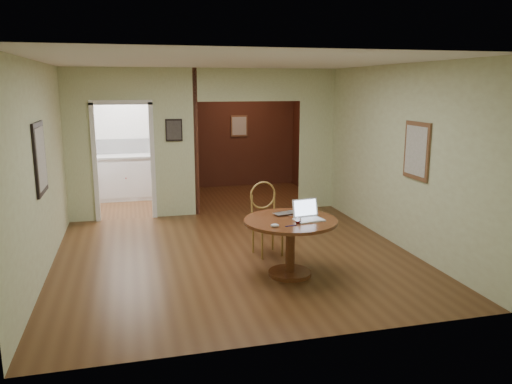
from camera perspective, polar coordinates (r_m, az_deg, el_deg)
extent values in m
plane|color=#4A2B15|center=(7.18, -2.34, -7.35)|extent=(5.00, 5.00, 0.00)
plane|color=white|center=(6.78, -2.54, 14.70)|extent=(5.00, 5.00, 0.00)
plane|color=beige|center=(4.48, 4.16, -1.36)|extent=(5.00, 0.00, 5.00)
plane|color=beige|center=(6.80, -23.53, 2.29)|extent=(0.00, 5.00, 5.00)
plane|color=beige|center=(7.75, 16.01, 3.92)|extent=(0.00, 5.00, 5.00)
cube|color=beige|center=(9.23, -19.61, 4.92)|extent=(0.50, 2.70, 0.04)
cube|color=beige|center=(9.22, -9.32, 5.46)|extent=(0.80, 2.70, 0.04)
cube|color=beige|center=(9.84, 6.91, 5.94)|extent=(0.70, 2.70, 0.04)
plane|color=white|center=(11.18, -14.10, 6.39)|extent=(2.70, 0.00, 2.70)
plane|color=#36180F|center=(11.95, -1.96, 7.09)|extent=(2.70, 0.00, 2.70)
cube|color=#36180F|center=(10.50, -7.75, 6.30)|extent=(0.08, 2.50, 2.70)
cube|color=black|center=(6.78, -23.47, 3.55)|extent=(0.03, 0.70, 0.90)
cube|color=brown|center=(7.30, 17.90, 4.51)|extent=(0.03, 0.60, 0.80)
cube|color=black|center=(9.18, -9.36, 6.99)|extent=(0.30, 0.03, 0.40)
cube|color=silver|center=(11.92, -1.94, 7.56)|extent=(0.40, 0.03, 0.50)
cube|color=white|center=(11.19, -14.03, 5.11)|extent=(2.00, 0.02, 0.32)
cylinder|color=#5A3216|center=(6.52, 3.88, -9.21)|extent=(0.55, 0.55, 0.05)
cylinder|color=#5A3216|center=(6.40, 3.92, -6.38)|extent=(0.12, 0.12, 0.64)
cylinder|color=#5A3216|center=(6.30, 3.97, -3.31)|extent=(1.18, 1.18, 0.04)
cylinder|color=olive|center=(7.12, 1.34, -3.52)|extent=(0.51, 0.51, 0.03)
cylinder|color=olive|center=(6.99, 0.72, -5.85)|extent=(0.03, 0.03, 0.47)
cylinder|color=olive|center=(7.12, 3.03, -5.52)|extent=(0.03, 0.03, 0.47)
cylinder|color=olive|center=(7.26, -0.33, -5.15)|extent=(0.03, 0.03, 0.47)
cylinder|color=olive|center=(7.39, 1.91, -4.85)|extent=(0.03, 0.03, 0.47)
cylinder|color=olive|center=(7.14, -0.49, -1.83)|extent=(0.03, 0.03, 0.38)
cylinder|color=olive|center=(7.29, 2.09, -1.55)|extent=(0.03, 0.03, 0.38)
torus|color=olive|center=(7.18, 0.78, -0.37)|extent=(0.40, 0.10, 0.41)
cube|color=silver|center=(6.26, 6.07, -3.18)|extent=(0.38, 0.29, 0.02)
cube|color=silver|center=(6.23, 6.17, -3.17)|extent=(0.31, 0.17, 0.00)
cube|color=silver|center=(6.37, 5.64, -1.79)|extent=(0.35, 0.11, 0.23)
cube|color=#99AAC3|center=(6.36, 5.67, -1.81)|extent=(0.31, 0.09, 0.19)
imported|color=#B3B3B8|center=(6.48, 3.80, -2.56)|extent=(0.41, 0.33, 0.03)
ellipsoid|color=silver|center=(5.94, 2.17, -3.84)|extent=(0.11, 0.08, 0.04)
cylinder|color=#0C1057|center=(6.00, 4.03, -3.87)|extent=(0.15, 0.04, 0.01)
cube|color=white|center=(11.00, -13.85, 1.58)|extent=(2.00, 0.55, 0.90)
cube|color=silver|center=(10.93, -13.97, 4.00)|extent=(2.06, 0.60, 0.04)
sphere|color=#B20C0C|center=(10.71, -14.64, 1.53)|extent=(0.03, 0.03, 0.03)
sphere|color=#B20C0C|center=(10.74, -9.31, 1.80)|extent=(0.03, 0.03, 0.03)
ellipsoid|color=beige|center=(10.94, -9.81, 5.18)|extent=(0.35, 0.30, 0.33)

